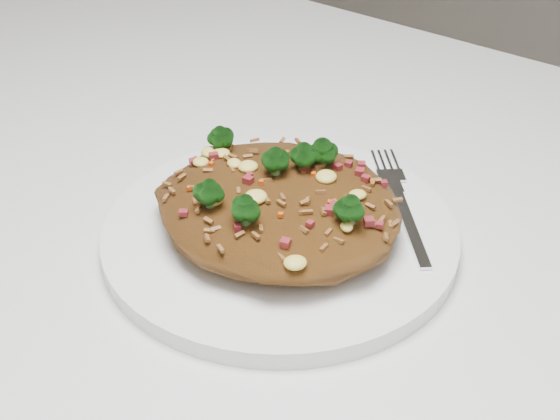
# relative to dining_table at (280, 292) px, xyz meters

# --- Properties ---
(dining_table) EXTENTS (1.20, 0.80, 0.75)m
(dining_table) POSITION_rel_dining_table_xyz_m (0.00, 0.00, 0.00)
(dining_table) COLOR silver
(dining_table) RESTS_ON ground
(plate) EXTENTS (0.27, 0.27, 0.01)m
(plate) POSITION_rel_dining_table_xyz_m (0.03, -0.04, 0.10)
(plate) COLOR white
(plate) RESTS_ON dining_table
(fried_rice) EXTENTS (0.19, 0.17, 0.06)m
(fried_rice) POSITION_rel_dining_table_xyz_m (0.03, -0.04, 0.13)
(fried_rice) COLOR brown
(fried_rice) RESTS_ON plate
(fork) EXTENTS (0.12, 0.13, 0.00)m
(fork) POSITION_rel_dining_table_xyz_m (0.09, 0.04, 0.11)
(fork) COLOR silver
(fork) RESTS_ON plate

